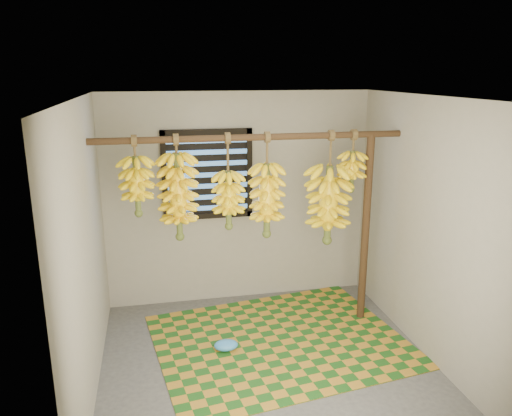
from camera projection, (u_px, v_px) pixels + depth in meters
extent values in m
cube|color=#444444|center=(268.00, 366.00, 4.57)|extent=(3.00, 3.00, 0.01)
cube|color=silver|center=(270.00, 97.00, 3.93)|extent=(3.00, 3.00, 0.01)
cube|color=gray|center=(239.00, 199.00, 5.67)|extent=(3.00, 0.01, 2.40)
cube|color=gray|center=(85.00, 255.00, 3.95)|extent=(0.01, 3.00, 2.40)
cube|color=gray|center=(430.00, 230.00, 4.55)|extent=(0.01, 3.00, 2.40)
cube|color=black|center=(208.00, 175.00, 5.49)|extent=(1.00, 0.04, 1.00)
cylinder|color=#3D2816|center=(253.00, 137.00, 4.69)|extent=(3.00, 0.06, 0.06)
cylinder|color=#3D2816|center=(365.00, 230.00, 5.20)|extent=(0.08, 0.08, 2.00)
cube|color=#1B5017|center=(280.00, 341.00, 4.98)|extent=(2.64, 2.23, 0.01)
ellipsoid|color=#3A8AD8|center=(226.00, 345.00, 4.79)|extent=(0.24, 0.18, 0.10)
cylinder|color=brown|center=(135.00, 148.00, 4.50)|extent=(0.02, 0.02, 0.20)
cylinder|color=#4C5923|center=(137.00, 184.00, 4.58)|extent=(0.06, 0.06, 0.52)
cylinder|color=brown|center=(176.00, 146.00, 4.57)|extent=(0.02, 0.02, 0.19)
cylinder|color=#4C5923|center=(178.00, 195.00, 4.69)|extent=(0.06, 0.06, 0.79)
cylinder|color=brown|center=(228.00, 155.00, 4.69)|extent=(0.02, 0.02, 0.37)
cylinder|color=#4C5923|center=(228.00, 198.00, 4.80)|extent=(0.06, 0.06, 0.53)
cylinder|color=brown|center=(267.00, 150.00, 4.76)|extent=(0.02, 0.02, 0.32)
cylinder|color=#4C5923|center=(267.00, 198.00, 4.88)|extent=(0.06, 0.06, 0.69)
cylinder|color=brown|center=(331.00, 151.00, 4.89)|extent=(0.02, 0.02, 0.36)
cylinder|color=#4C5923|center=(328.00, 203.00, 5.03)|extent=(0.07, 0.07, 0.76)
cylinder|color=brown|center=(353.00, 143.00, 4.92)|extent=(0.02, 0.02, 0.22)
cylinder|color=#4C5923|center=(352.00, 169.00, 4.99)|extent=(0.05, 0.05, 0.38)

